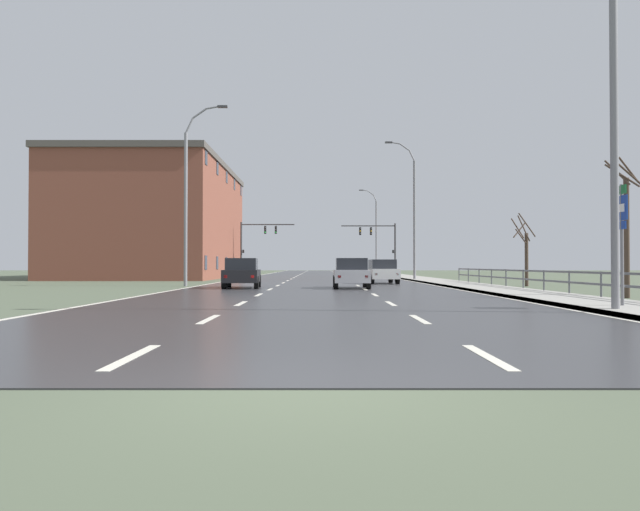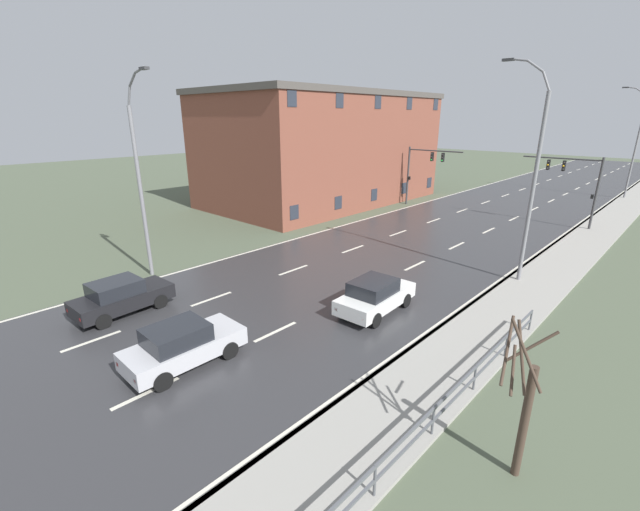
{
  "view_description": "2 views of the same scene",
  "coord_description": "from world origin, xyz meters",
  "px_view_note": "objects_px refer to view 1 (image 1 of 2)",
  "views": [
    {
      "loc": [
        0.13,
        -5.9,
        1.23
      ],
      "look_at": [
        0.31,
        51.48,
        2.12
      ],
      "focal_mm": 33.73,
      "sensor_mm": 36.0,
      "label": 1
    },
    {
      "loc": [
        13.87,
        19.35,
        8.32
      ],
      "look_at": [
        0.0,
        34.13,
        1.5
      ],
      "focal_mm": 23.2,
      "sensor_mm": 36.0,
      "label": 2
    }
  ],
  "objects_px": {
    "street_lamp_foreground": "(605,93)",
    "street_lamp_left_bank": "(187,197)",
    "street_lamp_midground": "(411,212)",
    "brick_building": "(155,222)",
    "traffic_signal_left": "(253,239)",
    "car_far_left": "(349,273)",
    "traffic_signal_right": "(379,239)",
    "street_lamp_distant": "(373,232)",
    "car_near_right": "(380,271)",
    "car_distant": "(240,273)",
    "highway_sign": "(619,229)"
  },
  "relations": [
    {
      "from": "street_lamp_foreground",
      "to": "street_lamp_left_bank",
      "type": "height_order",
      "value": "street_lamp_foreground"
    },
    {
      "from": "street_lamp_midground",
      "to": "brick_building",
      "type": "height_order",
      "value": "street_lamp_midground"
    },
    {
      "from": "traffic_signal_left",
      "to": "car_far_left",
      "type": "bearing_deg",
      "value": -74.64
    },
    {
      "from": "traffic_signal_right",
      "to": "car_far_left",
      "type": "xyz_separation_m",
      "value": [
        -4.67,
        -30.77,
        -3.05
      ]
    },
    {
      "from": "traffic_signal_right",
      "to": "brick_building",
      "type": "bearing_deg",
      "value": -166.46
    },
    {
      "from": "street_lamp_left_bank",
      "to": "car_far_left",
      "type": "height_order",
      "value": "street_lamp_left_bank"
    },
    {
      "from": "street_lamp_midground",
      "to": "street_lamp_left_bank",
      "type": "bearing_deg",
      "value": -139.17
    },
    {
      "from": "car_far_left",
      "to": "traffic_signal_left",
      "type": "bearing_deg",
      "value": 105.79
    },
    {
      "from": "street_lamp_foreground",
      "to": "traffic_signal_right",
      "type": "distance_m",
      "value": 46.82
    },
    {
      "from": "car_far_left",
      "to": "brick_building",
      "type": "xyz_separation_m",
      "value": [
        -17.06,
        25.53,
        4.52
      ]
    },
    {
      "from": "street_lamp_left_bank",
      "to": "traffic_signal_left",
      "type": "height_order",
      "value": "street_lamp_left_bank"
    },
    {
      "from": "street_lamp_foreground",
      "to": "street_lamp_distant",
      "type": "relative_size",
      "value": 1.02
    },
    {
      "from": "car_near_right",
      "to": "street_lamp_left_bank",
      "type": "bearing_deg",
      "value": -161.08
    },
    {
      "from": "street_lamp_foreground",
      "to": "street_lamp_distant",
      "type": "xyz_separation_m",
      "value": [
        0.03,
        64.36,
        -0.08
      ]
    },
    {
      "from": "traffic_signal_right",
      "to": "car_distant",
      "type": "bearing_deg",
      "value": -108.76
    },
    {
      "from": "street_lamp_distant",
      "to": "traffic_signal_left",
      "type": "height_order",
      "value": "street_lamp_distant"
    },
    {
      "from": "car_near_right",
      "to": "highway_sign",
      "type": "bearing_deg",
      "value": -82.55
    },
    {
      "from": "brick_building",
      "to": "street_lamp_left_bank",
      "type": "bearing_deg",
      "value": -70.51
    },
    {
      "from": "street_lamp_left_bank",
      "to": "car_distant",
      "type": "bearing_deg",
      "value": -41.35
    },
    {
      "from": "traffic_signal_left",
      "to": "car_near_right",
      "type": "relative_size",
      "value": 1.34
    },
    {
      "from": "car_near_right",
      "to": "brick_building",
      "type": "bearing_deg",
      "value": 134.92
    },
    {
      "from": "street_lamp_foreground",
      "to": "traffic_signal_right",
      "type": "height_order",
      "value": "street_lamp_foreground"
    },
    {
      "from": "street_lamp_foreground",
      "to": "car_distant",
      "type": "height_order",
      "value": "street_lamp_foreground"
    },
    {
      "from": "car_near_right",
      "to": "brick_building",
      "type": "xyz_separation_m",
      "value": [
        -19.48,
        17.55,
        4.52
      ]
    },
    {
      "from": "street_lamp_midground",
      "to": "brick_building",
      "type": "xyz_separation_m",
      "value": [
        -22.77,
        9.36,
        -0.08
      ]
    },
    {
      "from": "traffic_signal_left",
      "to": "car_far_left",
      "type": "height_order",
      "value": "traffic_signal_left"
    },
    {
      "from": "street_lamp_midground",
      "to": "brick_building",
      "type": "relative_size",
      "value": 0.47
    },
    {
      "from": "highway_sign",
      "to": "car_distant",
      "type": "bearing_deg",
      "value": 129.46
    },
    {
      "from": "street_lamp_foreground",
      "to": "car_near_right",
      "type": "height_order",
      "value": "street_lamp_foreground"
    },
    {
      "from": "street_lamp_midground",
      "to": "traffic_signal_right",
      "type": "relative_size",
      "value": 1.95
    },
    {
      "from": "street_lamp_left_bank",
      "to": "highway_sign",
      "type": "height_order",
      "value": "street_lamp_left_bank"
    },
    {
      "from": "highway_sign",
      "to": "brick_building",
      "type": "height_order",
      "value": "brick_building"
    },
    {
      "from": "street_lamp_left_bank",
      "to": "brick_building",
      "type": "xyz_separation_m",
      "value": [
        -7.87,
        22.23,
        0.2
      ]
    },
    {
      "from": "street_lamp_foreground",
      "to": "car_distant",
      "type": "distance_m",
      "value": 20.4
    },
    {
      "from": "street_lamp_left_bank",
      "to": "highway_sign",
      "type": "relative_size",
      "value": 3.05
    },
    {
      "from": "street_lamp_foreground",
      "to": "traffic_signal_right",
      "type": "relative_size",
      "value": 2.03
    },
    {
      "from": "traffic_signal_right",
      "to": "brick_building",
      "type": "relative_size",
      "value": 0.24
    },
    {
      "from": "street_lamp_left_bank",
      "to": "car_near_right",
      "type": "bearing_deg",
      "value": 21.99
    },
    {
      "from": "traffic_signal_left",
      "to": "street_lamp_left_bank",
      "type": "bearing_deg",
      "value": -92.07
    },
    {
      "from": "street_lamp_left_bank",
      "to": "traffic_signal_right",
      "type": "xyz_separation_m",
      "value": [
        13.86,
        27.47,
        -1.27
      ]
    },
    {
      "from": "traffic_signal_left",
      "to": "brick_building",
      "type": "distance_m",
      "value": 9.97
    },
    {
      "from": "street_lamp_midground",
      "to": "car_distant",
      "type": "distance_m",
      "value": 20.14
    },
    {
      "from": "street_lamp_foreground",
      "to": "street_lamp_distant",
      "type": "height_order",
      "value": "street_lamp_foreground"
    },
    {
      "from": "car_distant",
      "to": "street_lamp_midground",
      "type": "bearing_deg",
      "value": 51.32
    },
    {
      "from": "highway_sign",
      "to": "car_far_left",
      "type": "height_order",
      "value": "highway_sign"
    },
    {
      "from": "street_lamp_foreground",
      "to": "car_far_left",
      "type": "bearing_deg",
      "value": 109.54
    },
    {
      "from": "street_lamp_foreground",
      "to": "street_lamp_left_bank",
      "type": "relative_size",
      "value": 1.1
    },
    {
      "from": "highway_sign",
      "to": "street_lamp_midground",
      "type": "bearing_deg",
      "value": 91.73
    },
    {
      "from": "street_lamp_distant",
      "to": "traffic_signal_left",
      "type": "xyz_separation_m",
      "value": [
        -13.94,
        -18.42,
        -1.63
      ]
    },
    {
      "from": "traffic_signal_left",
      "to": "brick_building",
      "type": "height_order",
      "value": "brick_building"
    }
  ]
}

